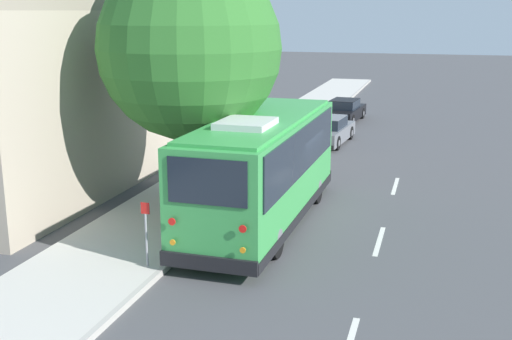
% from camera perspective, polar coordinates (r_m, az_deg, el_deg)
% --- Properties ---
extents(ground_plane, '(160.00, 160.00, 0.00)m').
position_cam_1_polar(ground_plane, '(20.50, 2.88, -3.72)').
color(ground_plane, '#474749').
extents(sidewalk_slab, '(80.00, 3.39, 0.15)m').
position_cam_1_polar(sidewalk_slab, '(21.54, -6.42, -2.71)').
color(sidewalk_slab, beige).
rests_on(sidewalk_slab, ground).
extents(curb_strip, '(80.00, 0.14, 0.15)m').
position_cam_1_polar(curb_strip, '(20.95, -1.95, -3.11)').
color(curb_strip, '#AAA69D').
rests_on(curb_strip, ground).
extents(shuttle_bus, '(9.14, 2.66, 3.41)m').
position_cam_1_polar(shuttle_bus, '(18.84, 0.60, 0.48)').
color(shuttle_bus, green).
rests_on(shuttle_bus, ground).
extents(parked_sedan_gray, '(4.54, 2.02, 1.31)m').
position_cam_1_polar(parked_sedan_gray, '(31.05, 6.46, 3.47)').
color(parked_sedan_gray, slate).
rests_on(parked_sedan_gray, ground).
extents(parked_sedan_black, '(4.60, 2.02, 1.29)m').
position_cam_1_polar(parked_sedan_black, '(37.47, 7.86, 5.20)').
color(parked_sedan_black, black).
rests_on(parked_sedan_black, ground).
extents(street_tree, '(5.49, 5.49, 8.56)m').
position_cam_1_polar(street_tree, '(19.57, -5.79, 11.82)').
color(street_tree, brown).
rests_on(street_tree, sidewalk_slab).
extents(sign_post_near, '(0.06, 0.22, 1.62)m').
position_cam_1_polar(sign_post_near, '(15.80, -9.73, -5.61)').
color(sign_post_near, gray).
rests_on(sign_post_near, sidewalk_slab).
extents(sign_post_far, '(0.06, 0.06, 1.36)m').
position_cam_1_polar(sign_post_far, '(17.61, -6.83, -3.98)').
color(sign_post_far, gray).
rests_on(sign_post_far, sidewalk_slab).
extents(fire_hydrant, '(0.22, 0.22, 0.81)m').
position_cam_1_polar(fire_hydrant, '(26.77, 1.55, 1.74)').
color(fire_hydrant, gold).
rests_on(fire_hydrant, sidewalk_slab).
extents(building_backdrop, '(16.43, 8.11, 6.63)m').
position_cam_1_polar(building_backdrop, '(26.23, -17.99, 6.51)').
color(building_backdrop, tan).
rests_on(building_backdrop, ground).
extents(lane_stripe_mid, '(2.40, 0.14, 0.01)m').
position_cam_1_polar(lane_stripe_mid, '(18.27, 10.90, -6.21)').
color(lane_stripe_mid, silver).
rests_on(lane_stripe_mid, ground).
extents(lane_stripe_ahead, '(2.40, 0.14, 0.01)m').
position_cam_1_polar(lane_stripe_ahead, '(23.98, 12.28, -1.39)').
color(lane_stripe_ahead, silver).
rests_on(lane_stripe_ahead, ground).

